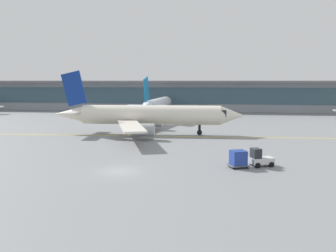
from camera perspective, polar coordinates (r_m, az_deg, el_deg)
ground_plane at (r=38.94m, az=-7.64°, el=-7.18°), size 400.00×400.00×0.00m
taxiway_centreline_stripe at (r=62.61m, az=-3.01°, el=-1.61°), size 109.92×5.05×0.01m
terminal_concourse at (r=115.42m, az=2.33°, el=4.92°), size 217.81×11.00×9.60m
gate_airplane_1 at (r=96.53m, az=-1.64°, el=3.43°), size 29.79×32.08×10.62m
taxiing_regional_jet at (r=64.19m, az=-3.11°, el=1.70°), size 34.59×32.16×11.46m
baggage_tug at (r=41.88m, az=14.47°, el=-5.06°), size 2.93×2.33×2.10m
cargo_dolly_lead at (r=40.67m, az=11.15°, el=-5.10°), size 2.53×2.24×1.94m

